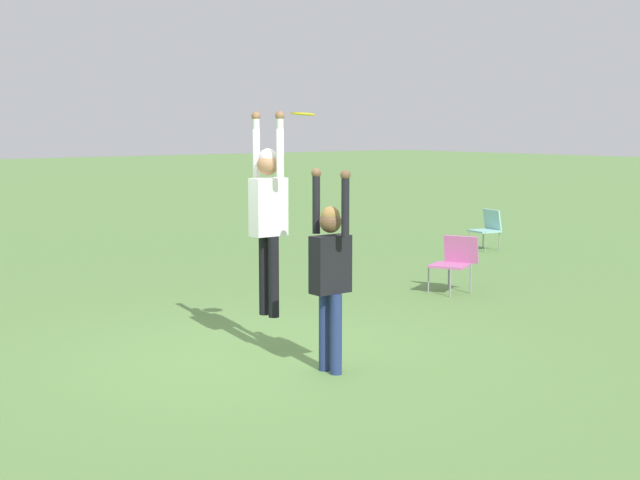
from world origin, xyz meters
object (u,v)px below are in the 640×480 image
(frisbee, at_px, (303,114))
(camping_chair_0, at_px, (454,259))
(person_defending, at_px, (330,266))
(person_jumping, at_px, (268,207))
(camping_chair_1, at_px, (488,226))

(frisbee, bearing_deg, camping_chair_0, 110.78)
(person_defending, bearing_deg, camping_chair_0, -151.45)
(frisbee, relative_size, camping_chair_0, 0.31)
(person_jumping, relative_size, person_defending, 1.09)
(person_defending, bearing_deg, camping_chair_1, -147.86)
(person_jumping, xyz_separation_m, camping_chair_0, (-1.14, 4.29, -1.13))
(person_jumping, bearing_deg, camping_chair_0, 15.89)
(person_defending, bearing_deg, frisbee, -103.13)
(person_jumping, bearing_deg, person_defending, -90.00)
(person_defending, relative_size, frisbee, 7.88)
(camping_chair_0, bearing_deg, frisbee, 86.03)
(person_jumping, height_order, camping_chair_1, person_jumping)
(person_jumping, xyz_separation_m, frisbee, (0.44, 0.15, 1.02))
(frisbee, distance_m, camping_chair_0, 4.92)
(person_defending, relative_size, camping_chair_1, 2.54)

